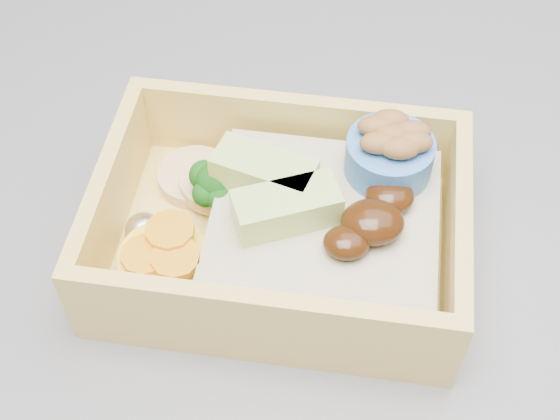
{
  "coord_description": "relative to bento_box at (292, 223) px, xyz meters",
  "views": [
    {
      "loc": [
        0.05,
        -0.38,
        1.29
      ],
      "look_at": [
        0.05,
        -0.12,
        0.96
      ],
      "focal_mm": 50.0,
      "sensor_mm": 36.0,
      "label": 1
    }
  ],
  "objects": [
    {
      "name": "bento_box",
      "position": [
        0.0,
        0.0,
        0.0
      ],
      "size": [
        0.22,
        0.17,
        0.07
      ],
      "rotation": [
        0.0,
        0.0,
        -0.14
      ],
      "color": "#E6C45F",
      "rests_on": "island"
    }
  ]
}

